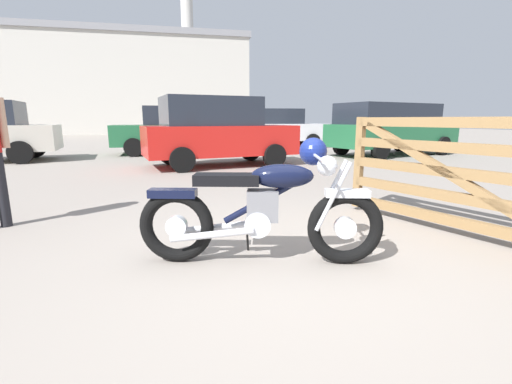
# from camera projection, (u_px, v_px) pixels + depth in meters

# --- Properties ---
(ground_plane) EXTENTS (80.00, 80.00, 0.00)m
(ground_plane) POSITION_uv_depth(u_px,v_px,m) (297.00, 267.00, 2.95)
(ground_plane) COLOR gray
(vintage_motorcycle) EXTENTS (2.00, 0.83, 1.07)m
(vintage_motorcycle) POSITION_uv_depth(u_px,v_px,m) (267.00, 207.00, 2.98)
(vintage_motorcycle) COLOR black
(vintage_motorcycle) RESTS_ON ground_plane
(timber_gate) EXTENTS (0.88, 2.46, 1.60)m
(timber_gate) POSITION_uv_depth(u_px,v_px,m) (478.00, 172.00, 3.50)
(timber_gate) COLOR olive
(timber_gate) RESTS_ON ground_plane
(silver_sedan_mid) EXTENTS (4.06, 2.16, 1.78)m
(silver_sedan_mid) POSITION_uv_depth(u_px,v_px,m) (217.00, 131.00, 9.19)
(silver_sedan_mid) COLOR black
(silver_sedan_mid) RESTS_ON ground_plane
(dark_sedan_left) EXTENTS (4.95, 2.64, 1.74)m
(dark_sedan_left) POSITION_uv_depth(u_px,v_px,m) (391.00, 128.00, 12.02)
(dark_sedan_left) COLOR black
(dark_sedan_left) RESTS_ON ground_plane
(white_estate_far) EXTENTS (4.26, 2.03, 1.67)m
(white_estate_far) POSITION_uv_depth(u_px,v_px,m) (173.00, 130.00, 12.64)
(white_estate_far) COLOR black
(white_estate_far) RESTS_ON ground_plane
(red_hatchback_near) EXTENTS (4.41, 2.40, 1.67)m
(red_hatchback_near) POSITION_uv_depth(u_px,v_px,m) (278.00, 128.00, 15.60)
(red_hatchback_near) COLOR black
(red_hatchback_near) RESTS_ON ground_plane
(industrial_building) EXTENTS (20.93, 10.38, 17.89)m
(industrial_building) POSITION_uv_depth(u_px,v_px,m) (135.00, 85.00, 32.34)
(industrial_building) COLOR beige
(industrial_building) RESTS_ON ground_plane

